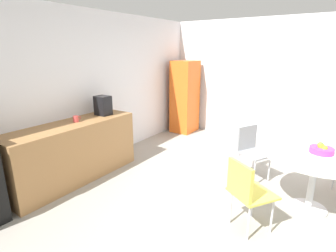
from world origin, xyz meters
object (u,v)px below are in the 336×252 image
chair_gray (251,146)px  mug_green (107,111)px  chair_yellow (246,188)px  coffee_maker (103,105)px  locker_cabinet (185,97)px  fruit_bowl (322,149)px  round_table (315,164)px  mug_white (76,119)px

chair_gray → mug_green: size_ratio=6.43×
chair_yellow → coffee_maker: bearing=81.5°
chair_yellow → locker_cabinet: bearing=40.7°
fruit_bowl → coffee_maker: (-0.55, 3.18, 0.26)m
round_table → chair_yellow: (-0.86, 0.55, -0.11)m
chair_yellow → chair_gray: same height
locker_cabinet → mug_green: (-2.39, 0.12, 0.10)m
mug_white → mug_green: same height
mug_white → fruit_bowl: bearing=-71.0°
chair_gray → mug_white: size_ratio=6.43×
chair_yellow → chair_gray: (1.31, 0.36, 0.00)m
coffee_maker → chair_gray: bearing=-67.6°
fruit_bowl → coffee_maker: coffee_maker is taller
chair_gray → locker_cabinet: bearing=53.4°
round_table → chair_yellow: bearing=147.0°
locker_cabinet → mug_white: bearing=178.0°
fruit_bowl → mug_white: (-1.09, 3.18, 0.15)m
chair_yellow → mug_green: mug_green is taller
chair_gray → round_table: bearing=-116.2°
round_table → chair_yellow: size_ratio=1.45×
mug_green → locker_cabinet: bearing=-3.0°
chair_yellow → fruit_bowl: (0.94, -0.59, 0.28)m
chair_gray → fruit_bowl: 1.06m
chair_gray → coffee_maker: coffee_maker is taller
mug_green → mug_white: bearing=-178.3°
chair_yellow → coffee_maker: coffee_maker is taller
locker_cabinet → fruit_bowl: bearing=-122.4°
round_table → mug_green: 3.20m
mug_green → round_table: bearing=-83.5°
chair_yellow → chair_gray: bearing=15.4°
round_table → chair_yellow: chair_yellow is taller
fruit_bowl → chair_yellow: bearing=147.7°
mug_white → coffee_maker: 0.56m
fruit_bowl → mug_green: (-0.44, 3.20, 0.15)m
round_table → chair_gray: 1.03m
locker_cabinet → chair_gray: bearing=-126.6°
locker_cabinet → mug_green: bearing=177.0°
chair_yellow → mug_white: size_ratio=6.43×
fruit_bowl → mug_white: 3.37m
chair_yellow → fruit_bowl: bearing=-32.3°
locker_cabinet → chair_gray: size_ratio=2.05×
locker_cabinet → mug_green: locker_cabinet is taller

